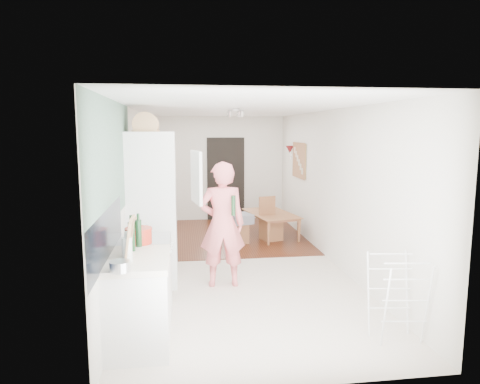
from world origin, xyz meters
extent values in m
cube|color=beige|center=(0.00, 0.00, 0.00)|extent=(3.20, 7.00, 0.01)
cube|color=#552A14|center=(0.00, 1.85, 0.01)|extent=(3.20, 3.30, 0.01)
cube|color=slate|center=(-1.59, -2.00, 1.85)|extent=(0.02, 3.00, 1.30)
cube|color=black|center=(-1.59, -2.55, 1.15)|extent=(0.02, 1.90, 0.50)
cube|color=black|center=(0.20, 3.48, 1.00)|extent=(0.90, 0.04, 2.00)
cube|color=white|center=(-1.30, -2.55, 0.43)|extent=(0.60, 0.90, 0.86)
cube|color=silver|center=(-1.30, -2.55, 0.89)|extent=(0.62, 0.92, 0.06)
cube|color=white|center=(-1.30, -1.80, 0.44)|extent=(0.60, 0.60, 0.88)
cube|color=silver|center=(-1.30, -1.80, 0.90)|extent=(0.60, 0.60, 0.04)
cube|color=white|center=(-1.27, -0.78, 1.07)|extent=(0.66, 0.66, 2.15)
cube|color=white|center=(-0.66, -1.08, 1.55)|extent=(0.14, 0.56, 0.70)
cube|color=white|center=(-0.96, -0.78, 1.55)|extent=(0.02, 0.52, 0.66)
cube|color=tan|center=(1.58, 1.90, 1.55)|extent=(0.03, 0.90, 0.70)
cube|color=brown|center=(1.57, 1.90, 1.55)|extent=(0.00, 0.94, 0.74)
cone|color=maroon|center=(1.54, 2.55, 1.75)|extent=(0.18, 0.18, 0.16)
imported|color=#F07175|center=(-0.31, -0.98, 1.03)|extent=(0.76, 0.51, 2.06)
imported|color=brown|center=(0.97, 1.67, 0.21)|extent=(0.89, 1.30, 0.42)
cube|color=slate|center=(0.25, 1.23, 0.49)|extent=(0.51, 0.51, 0.18)
cylinder|color=red|center=(-1.34, -2.02, 1.01)|extent=(0.34, 0.34, 0.18)
cylinder|color=silver|center=(-1.41, -2.97, 0.97)|extent=(0.20, 0.20, 0.09)
cylinder|color=#173A1C|center=(-0.17, -1.14, 1.17)|extent=(0.06, 0.06, 0.27)
cylinder|color=#173A1C|center=(-1.38, -2.32, 1.07)|extent=(0.09, 0.09, 0.30)
cylinder|color=#173A1C|center=(-1.32, -2.15, 1.07)|extent=(0.08, 0.08, 0.29)
cylinder|color=silver|center=(-1.38, -2.70, 1.04)|extent=(0.12, 0.12, 0.24)
cylinder|color=tan|center=(-1.37, -2.02, 1.04)|extent=(0.08, 0.08, 0.24)
cylinder|color=tan|center=(-1.38, -2.12, 1.04)|extent=(0.07, 0.07, 0.23)
camera|label=1|loc=(-0.85, -6.76, 2.17)|focal=32.00mm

